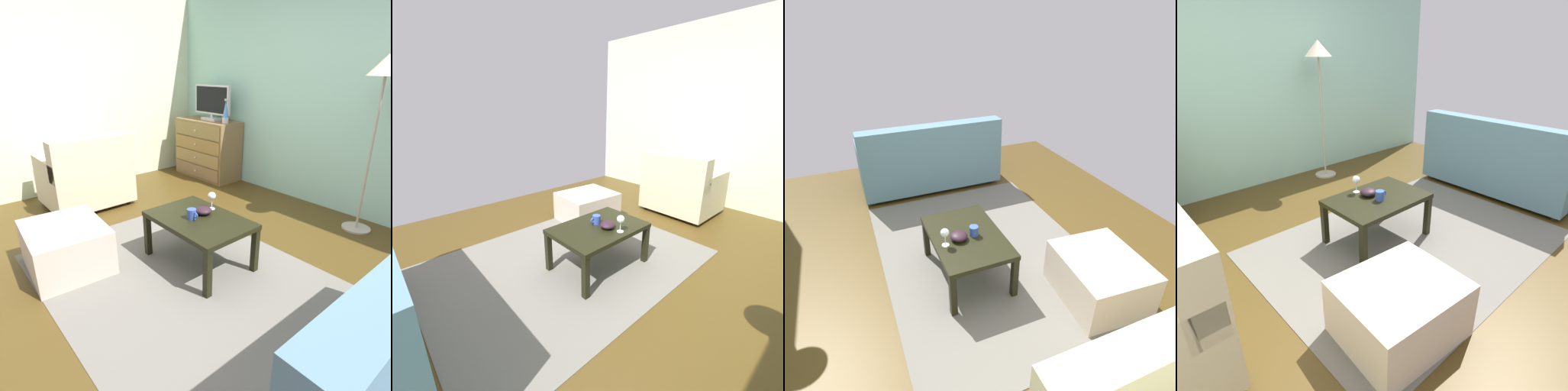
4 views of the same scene
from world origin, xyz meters
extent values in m
cube|color=#473414|center=(0.00, 0.00, -0.03)|extent=(5.63, 4.65, 0.05)
cube|color=#94C7B3|center=(0.00, 2.08, 1.33)|extent=(5.63, 0.12, 2.66)
cube|color=#646159|center=(0.20, -0.20, 0.00)|extent=(2.60, 1.90, 0.01)
cube|color=black|center=(-0.36, 0.32, 0.19)|extent=(0.05, 0.05, 0.38)
cube|color=black|center=(0.43, 0.32, 0.19)|extent=(0.05, 0.05, 0.38)
cube|color=black|center=(-0.36, -0.20, 0.19)|extent=(0.05, 0.05, 0.38)
cube|color=black|center=(0.43, -0.20, 0.19)|extent=(0.05, 0.05, 0.38)
cube|color=black|center=(0.04, 0.06, 0.40)|extent=(0.85, 0.58, 0.04)
cylinder|color=silver|center=(-0.03, 0.26, 0.42)|extent=(0.06, 0.06, 0.00)
cylinder|color=silver|center=(-0.03, 0.26, 0.47)|extent=(0.01, 0.01, 0.09)
sphere|color=silver|center=(-0.03, 0.26, 0.54)|extent=(0.07, 0.07, 0.07)
cylinder|color=#324EA3|center=(0.01, 0.00, 0.46)|extent=(0.08, 0.08, 0.09)
torus|color=#324EA3|center=(0.06, 0.00, 0.47)|extent=(0.05, 0.01, 0.05)
ellipsoid|color=black|center=(0.00, 0.14, 0.45)|extent=(0.14, 0.14, 0.06)
cylinder|color=#332319|center=(2.31, 0.68, 0.03)|extent=(0.05, 0.05, 0.05)
cylinder|color=#332319|center=(1.62, -0.91, 0.03)|extent=(0.05, 0.05, 0.05)
cylinder|color=#332319|center=(1.62, 0.68, 0.03)|extent=(0.05, 0.05, 0.05)
cube|color=slate|center=(1.96, -0.12, 0.23)|extent=(0.85, 1.75, 0.35)
cube|color=slate|center=(1.64, -0.12, 0.64)|extent=(0.20, 1.75, 0.49)
cube|color=slate|center=(1.96, 0.70, 0.50)|extent=(0.81, 0.12, 0.20)
cylinder|color=#434D7B|center=(2.24, -0.32, 0.48)|extent=(0.16, 0.40, 0.16)
cylinder|color=#332319|center=(-1.54, 0.26, 0.03)|extent=(0.05, 0.05, 0.05)
cylinder|color=#332319|center=(-1.54, -0.52, 0.03)|extent=(0.05, 0.05, 0.05)
cube|color=beige|center=(-0.62, -0.83, 0.19)|extent=(0.74, 0.65, 0.38)
cylinder|color=#A59E8C|center=(0.63, 1.72, 0.01)|extent=(0.28, 0.28, 0.02)
cylinder|color=#A59E8C|center=(0.63, 1.72, 0.77)|extent=(0.02, 0.02, 1.49)
cone|color=beige|center=(0.63, 1.72, 1.60)|extent=(0.32, 0.32, 0.18)
camera|label=1|loc=(1.90, -1.56, 1.57)|focal=30.26mm
camera|label=2|loc=(1.57, 1.60, 1.48)|focal=23.69mm
camera|label=3|loc=(-2.14, 0.84, 2.08)|focal=30.85mm
camera|label=4|loc=(-1.75, -1.83, 1.63)|focal=29.98mm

